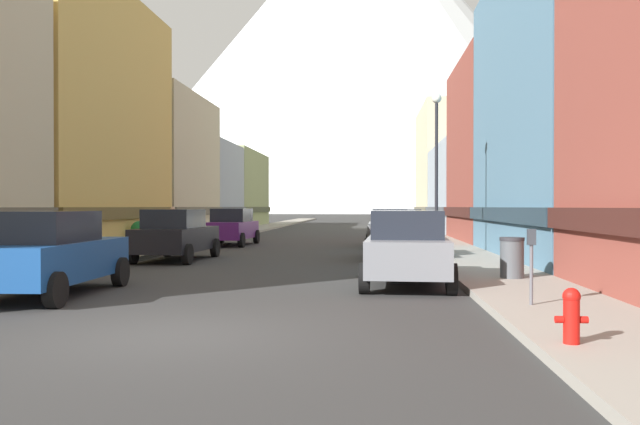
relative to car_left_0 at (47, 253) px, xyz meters
name	(u,v)px	position (x,y,z in m)	size (l,w,h in m)	color
ground_plane	(167,336)	(3.80, -3.87, -0.90)	(400.00, 400.00, 0.00)	#313131
sidewalk_left	(238,232)	(-2.45, 31.13, -0.82)	(2.50, 100.00, 0.15)	gray
sidewalk_right	(419,233)	(10.05, 31.13, -0.82)	(2.50, 100.00, 0.15)	gray
storefront_left_1	(42,125)	(-7.54, 14.08, 4.55)	(7.98, 12.38, 11.25)	#D8B259
storefront_left_2	(140,169)	(-7.48, 25.88, 3.31)	(7.87, 10.56, 8.74)	beige
storefront_left_3	(183,189)	(-7.59, 35.48, 2.35)	(8.07, 8.55, 6.75)	#99A5B2
storefront_left_4	(225,191)	(-6.80, 46.38, 2.47)	(6.50, 13.04, 7.00)	#8C9966
storefront_right_1	(606,113)	(14.80, 9.79, 4.19)	(7.30, 12.35, 10.52)	slate
storefront_right_2	(541,155)	(15.54, 21.03, 3.64)	(8.77, 9.87, 9.41)	brown
storefront_right_3	(506,191)	(16.17, 32.44, 2.06)	(10.04, 12.30, 6.14)	#99A5B2
storefront_right_4	(457,170)	(14.53, 45.52, 4.29)	(6.76, 12.80, 10.73)	beige
car_left_0	(47,253)	(0.00, 0.00, 0.00)	(2.16, 4.45, 1.78)	#19478C
car_left_1	(176,235)	(0.00, 8.93, 0.00)	(2.19, 4.46, 1.78)	black
car_left_2	(231,227)	(0.00, 17.80, 0.00)	(2.19, 4.46, 1.78)	#591E72
car_right_0	(407,248)	(7.60, 2.40, 0.00)	(2.23, 4.48, 1.78)	slate
car_right_1	(395,234)	(7.60, 9.93, 0.00)	(2.16, 4.44, 1.78)	black
car_right_2	(389,228)	(7.60, 16.98, 0.00)	(2.09, 4.41, 1.78)	slate
fire_hydrant_near	(571,314)	(9.25, -4.66, -0.37)	(0.40, 0.22, 0.70)	red
parking_meter_near	(531,256)	(9.55, -1.43, 0.11)	(0.14, 0.10, 1.33)	#595960
trash_bin_right	(512,257)	(10.15, 2.88, -0.26)	(0.59, 0.59, 0.98)	#4C5156
potted_plant_0	(139,232)	(-3.20, 14.07, -0.14)	(0.73, 0.73, 1.11)	#4C4C51
pedestrian_0	(173,226)	(-2.45, 16.39, 0.05)	(0.36, 0.36, 1.73)	brown
streetlamp_right	(436,149)	(9.15, 10.77, 3.09)	(0.36, 0.36, 5.86)	black
mountain_backdrop	(363,49)	(3.66, 256.13, 66.77)	(215.85, 215.85, 135.35)	white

